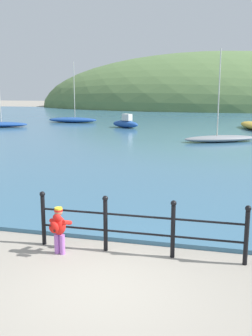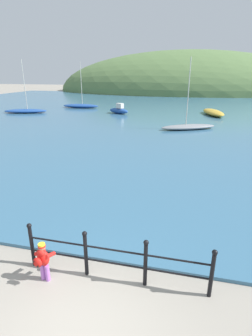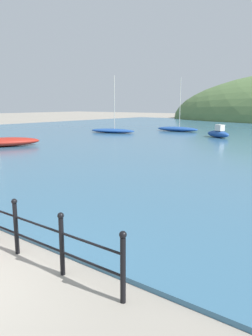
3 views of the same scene
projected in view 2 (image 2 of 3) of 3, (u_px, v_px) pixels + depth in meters
ground_plane at (76, 333)px, 4.93m from camera, size 200.00×200.00×0.00m
water at (176, 110)px, 34.15m from camera, size 80.00×60.00×0.10m
far_hillside at (184, 92)px, 67.60m from camera, size 66.07×36.34×19.89m
iron_railing at (115, 257)px, 6.00m from camera, size 4.40×0.12×1.21m
child_in_coat at (43, 259)px, 5.99m from camera, size 0.41×0.55×1.00m
boat_red_dinghy at (188, 127)px, 22.10m from camera, size 4.87×3.30×5.68m
boat_mid_harbor at (81, 106)px, 35.64m from camera, size 4.98×1.80×5.90m
boat_nearest_quay at (26, 111)px, 31.20m from camera, size 5.26×2.93×5.94m
boat_green_fishing at (213, 112)px, 29.53m from camera, size 2.90×5.25×0.60m
boat_far_left at (119, 110)px, 30.59m from camera, size 2.87×2.12×1.19m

